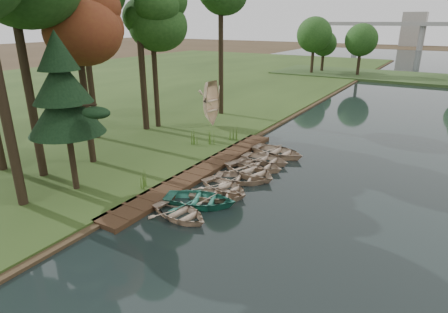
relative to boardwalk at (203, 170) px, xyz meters
The scene contains 22 objects.
ground 1.61m from the boardwalk, ahead, with size 300.00×300.00×0.00m, color #3D2F1D.
boardwalk is the anchor object (origin of this frame).
peninsula 50.91m from the boardwalk, 79.13° to the left, with size 50.00×14.00×0.45m, color #2E451E.
far_trees 50.78m from the boardwalk, 82.86° to the left, with size 45.60×5.60×8.80m.
building_b 145.16m from the boardwalk, 91.34° to the left, with size 8.00×8.00×12.00m, color #A5A5A0.
rowboat_0 5.82m from the boardwalk, 66.62° to the right, with size 2.25×3.15×0.65m, color beige.
rowboat_1 4.48m from the boardwalk, 57.72° to the right, with size 2.62×3.67×0.76m, color #2F846C.
rowboat_2 3.89m from the boardwalk, 44.37° to the right, with size 2.14×2.99×0.62m, color beige.
rowboat_3 3.11m from the boardwalk, 33.17° to the right, with size 2.25×3.15×0.65m, color beige.
rowboat_4 2.79m from the boardwalk, ahead, with size 2.20×3.09×0.64m, color beige.
rowboat_5 2.96m from the boardwalk, 19.32° to the left, with size 2.66×3.72×0.77m, color beige.
rowboat_6 3.53m from the boardwalk, 38.67° to the left, with size 2.28×3.20×0.66m, color beige.
rowboat_7 4.31m from the boardwalk, 51.90° to the left, with size 2.31×3.24×0.67m, color beige.
rowboat_8 5.82m from the boardwalk, 61.33° to the left, with size 2.72×3.81×0.79m, color beige.
stored_rowboat 9.93m from the boardwalk, 119.69° to the left, with size 2.77×3.88×0.80m, color beige.
tree_2 11.10m from the boardwalk, 158.12° to the right, with size 4.30×4.30×10.14m.
tree_4 14.04m from the boardwalk, 145.28° to the left, with size 4.59×4.59×10.91m.
pine_tree 9.08m from the boardwalk, 125.11° to the right, with size 3.80×3.80×8.22m.
reeds_0 4.24m from the boardwalk, 104.61° to the right, with size 0.60×0.60×0.94m, color #3F661E.
reeds_1 4.96m from the boardwalk, 132.68° to the left, with size 0.60×0.60×1.14m, color #3F661E.
reeds_2 6.19m from the boardwalk, 101.67° to the left, with size 0.60×0.60×1.10m, color #3F661E.
reeds_3 4.73m from the boardwalk, 116.67° to the left, with size 0.60×0.60×1.14m, color #3F661E.
Camera 1 is at (10.64, -17.75, 8.88)m, focal length 30.00 mm.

